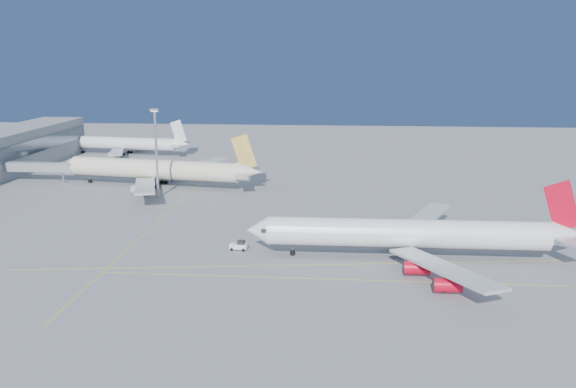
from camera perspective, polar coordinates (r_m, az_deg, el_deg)
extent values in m
plane|color=slate|center=(138.76, 1.70, -5.53)|extent=(500.00, 500.00, 0.00)
cube|color=#3F4C59|center=(246.78, -22.44, 3.67)|extent=(0.40, 107.80, 5.00)
cube|color=gray|center=(231.05, -21.44, 2.25)|extent=(22.00, 3.00, 3.00)
cylinder|color=gray|center=(227.66, -19.35, 1.61)|extent=(0.70, 0.70, 5.20)
cube|color=gray|center=(226.40, -18.94, 2.25)|extent=(3.20, 3.60, 3.40)
cube|color=yellow|center=(125.35, 3.63, -7.55)|extent=(90.00, 0.18, 0.02)
cube|color=yellow|center=(133.07, 1.55, -6.32)|extent=(118.86, 16.88, 0.02)
cube|color=yellow|center=(173.88, -11.01, -2.01)|extent=(0.18, 140.00, 0.02)
cylinder|color=white|center=(137.99, 10.46, -3.47)|extent=(58.81, 6.49, 6.09)
cone|color=white|center=(138.27, -2.74, -3.24)|extent=(4.76, 6.12, 6.09)
cone|color=white|center=(145.10, 23.58, -3.28)|extent=(7.39, 5.83, 5.78)
cube|color=black|center=(137.87, -1.92, -3.00)|extent=(1.72, 5.79, 0.73)
cube|color=#B7B7BC|center=(123.07, 13.70, -6.42)|extent=(18.37, 29.66, 0.58)
cube|color=#B7B7BC|center=(155.38, 11.76, -2.35)|extent=(18.03, 29.78, 0.58)
cube|color=red|center=(143.20, 23.19, -1.02)|extent=(8.07, 0.53, 11.10)
cylinder|color=gray|center=(138.59, 0.41, -4.77)|extent=(0.25, 0.25, 2.41)
cylinder|color=black|center=(138.96, 0.40, -5.24)|extent=(1.16, 0.74, 1.15)
cylinder|color=gray|center=(135.08, 11.02, -5.47)|extent=(0.34, 0.34, 2.41)
cylinder|color=black|center=(135.45, 11.00, -5.96)|extent=(1.16, 0.95, 1.15)
cylinder|color=gray|center=(143.24, 10.65, -4.41)|extent=(0.34, 0.34, 2.41)
cylinder|color=black|center=(143.59, 10.63, -4.87)|extent=(1.16, 0.95, 1.15)
cylinder|color=red|center=(128.23, 11.39, -6.46)|extent=(5.06, 2.66, 2.62)
cylinder|color=red|center=(120.36, 14.02, -7.87)|extent=(5.06, 2.66, 2.62)
cylinder|color=red|center=(150.16, 10.37, -3.60)|extent=(5.06, 2.66, 2.62)
cylinder|color=red|center=(159.41, 11.65, -2.70)|extent=(5.06, 2.66, 2.62)
cylinder|color=beige|center=(212.62, -11.83, 2.16)|extent=(57.63, 15.36, 6.29)
cone|color=beige|center=(227.83, -18.90, 2.43)|extent=(5.90, 7.00, 6.29)
cone|color=beige|center=(200.55, -3.43, 1.99)|extent=(8.58, 7.13, 5.97)
cube|color=black|center=(226.59, -18.47, 2.58)|extent=(2.70, 6.18, 0.77)
cube|color=#B7B7BC|center=(195.38, -12.60, 0.71)|extent=(14.38, 31.21, 0.61)
cube|color=#B7B7BC|center=(226.27, -8.69, 2.46)|extent=(22.44, 28.52, 0.61)
cube|color=#D9B651|center=(200.01, -3.91, 3.74)|extent=(8.45, 1.84, 11.67)
cylinder|color=gray|center=(224.48, -17.20, 1.42)|extent=(0.26, 0.26, 2.54)
cylinder|color=black|center=(224.72, -17.18, 1.10)|extent=(1.32, 0.96, 1.21)
cylinder|color=gray|center=(208.91, -12.04, 0.91)|extent=(0.35, 0.35, 2.54)
cylinder|color=black|center=(209.17, -12.03, 0.57)|extent=(1.36, 1.17, 1.21)
cylinder|color=gray|center=(216.80, -11.01, 1.37)|extent=(0.35, 0.35, 2.54)
cylinder|color=black|center=(217.04, -11.00, 1.05)|extent=(1.36, 1.17, 1.21)
cylinder|color=#B7B7BC|center=(199.90, -12.99, 0.35)|extent=(5.67, 3.57, 2.76)
cylinder|color=#B7B7BC|center=(225.09, -9.72, 1.84)|extent=(5.67, 3.57, 2.76)
cylinder|color=white|center=(282.72, -14.44, 4.38)|extent=(47.21, 11.65, 5.26)
cone|color=white|center=(295.22, -18.87, 4.44)|extent=(4.91, 5.79, 5.26)
cone|color=white|center=(271.51, -9.39, 4.41)|extent=(7.19, 5.85, 4.99)
cube|color=black|center=(294.22, -18.58, 4.54)|extent=(2.17, 5.15, 0.66)
cube|color=#B7B7BC|center=(268.45, -14.98, 3.62)|extent=(12.47, 25.59, 0.52)
cube|color=#B7B7BC|center=(293.68, -12.41, 4.49)|extent=(18.15, 23.74, 0.52)
cube|color=silver|center=(271.37, -9.71, 5.50)|extent=(7.21, 1.41, 9.93)
cylinder|color=gray|center=(292.42, -17.77, 3.81)|extent=(0.23, 0.23, 2.16)
cylinder|color=black|center=(292.58, -17.75, 3.60)|extent=(1.11, 0.79, 1.03)
cylinder|color=gray|center=(279.45, -14.58, 3.62)|extent=(0.30, 0.30, 2.16)
cylinder|color=black|center=(279.61, -14.57, 3.40)|extent=(1.14, 0.98, 1.03)
cylinder|color=gray|center=(286.06, -13.89, 3.86)|extent=(0.30, 0.30, 2.16)
cylinder|color=black|center=(286.22, -13.88, 3.64)|extent=(1.14, 0.98, 1.03)
cylinder|color=#B7B7BC|center=(272.16, -15.20, 3.35)|extent=(4.79, 2.94, 2.35)
cylinder|color=#B7B7BC|center=(292.80, -13.07, 4.09)|extent=(4.79, 2.94, 2.35)
cube|color=white|center=(143.02, -4.41, -4.64)|extent=(3.97, 2.27, 1.14)
cube|color=black|center=(142.63, -4.20, -4.33)|extent=(1.68, 1.76, 0.86)
cylinder|color=black|center=(142.60, -5.03, -4.93)|extent=(0.70, 0.40, 0.67)
cylinder|color=black|center=(144.43, -4.82, -4.69)|extent=(0.70, 0.40, 0.67)
cylinder|color=black|center=(141.93, -3.99, -4.99)|extent=(0.70, 0.40, 0.67)
cylinder|color=black|center=(143.77, -3.79, -4.76)|extent=(0.70, 0.40, 0.67)
cylinder|color=gray|center=(194.66, -11.61, 3.45)|extent=(0.73, 0.73, 26.22)
cube|color=gray|center=(193.06, -11.78, 7.36)|extent=(2.31, 2.31, 0.52)
cube|color=white|center=(193.10, -11.78, 7.23)|extent=(1.68, 1.68, 0.26)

